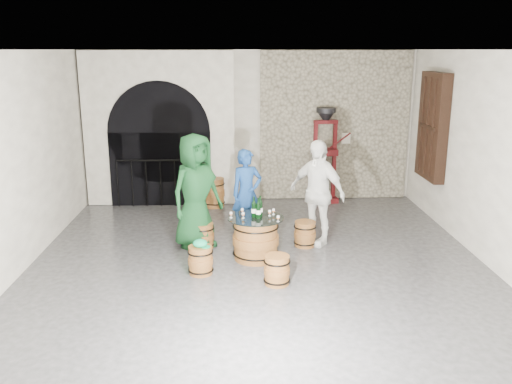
{
  "coord_description": "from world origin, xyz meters",
  "views": [
    {
      "loc": [
        -0.32,
        -7.63,
        3.21
      ],
      "look_at": [
        -0.01,
        0.52,
        1.05
      ],
      "focal_mm": 38.0,
      "sensor_mm": 36.0,
      "label": 1
    }
  ],
  "objects_px": {
    "barrel_stool_left": "(203,236)",
    "wine_bottle_left": "(254,209)",
    "barrel_stool_far": "(248,226)",
    "person_white": "(317,193)",
    "wine_bottle_center": "(258,210)",
    "side_barrel": "(214,193)",
    "barrel_stool_right": "(305,234)",
    "person_blue": "(247,193)",
    "barrel_table": "(256,238)",
    "person_green": "(196,191)",
    "barrel_stool_near_left": "(201,260)",
    "corking_press": "(325,148)",
    "barrel_stool_near_right": "(277,270)",
    "wine_bottle_right": "(260,208)"
  },
  "relations": [
    {
      "from": "barrel_stool_near_left",
      "to": "person_white",
      "type": "height_order",
      "value": "person_white"
    },
    {
      "from": "barrel_stool_right",
      "to": "wine_bottle_center",
      "type": "bearing_deg",
      "value": -143.73
    },
    {
      "from": "person_green",
      "to": "barrel_stool_far",
      "type": "bearing_deg",
      "value": -16.84
    },
    {
      "from": "wine_bottle_center",
      "to": "side_barrel",
      "type": "bearing_deg",
      "value": 105.0
    },
    {
      "from": "wine_bottle_center",
      "to": "corking_press",
      "type": "distance_m",
      "value": 3.68
    },
    {
      "from": "person_white",
      "to": "barrel_table",
      "type": "bearing_deg",
      "value": -105.82
    },
    {
      "from": "barrel_stool_far",
      "to": "person_green",
      "type": "distance_m",
      "value": 1.21
    },
    {
      "from": "barrel_stool_near_left",
      "to": "side_barrel",
      "type": "relative_size",
      "value": 0.7
    },
    {
      "from": "barrel_stool_left",
      "to": "wine_bottle_left",
      "type": "xyz_separation_m",
      "value": [
        0.83,
        -0.5,
        0.6
      ]
    },
    {
      "from": "barrel_stool_right",
      "to": "wine_bottle_center",
      "type": "relative_size",
      "value": 1.31
    },
    {
      "from": "barrel_stool_near_right",
      "to": "wine_bottle_center",
      "type": "bearing_deg",
      "value": 103.53
    },
    {
      "from": "barrel_stool_near_right",
      "to": "side_barrel",
      "type": "distance_m",
      "value": 4.06
    },
    {
      "from": "barrel_stool_far",
      "to": "barrel_stool_right",
      "type": "distance_m",
      "value": 1.05
    },
    {
      "from": "person_blue",
      "to": "wine_bottle_right",
      "type": "xyz_separation_m",
      "value": [
        0.19,
        -1.06,
        0.04
      ]
    },
    {
      "from": "barrel_table",
      "to": "barrel_stool_left",
      "type": "distance_m",
      "value": 1.01
    },
    {
      "from": "barrel_stool_left",
      "to": "side_barrel",
      "type": "height_order",
      "value": "side_barrel"
    },
    {
      "from": "person_blue",
      "to": "wine_bottle_left",
      "type": "relative_size",
      "value": 4.75
    },
    {
      "from": "person_blue",
      "to": "wine_bottle_left",
      "type": "bearing_deg",
      "value": -107.46
    },
    {
      "from": "barrel_stool_far",
      "to": "person_white",
      "type": "bearing_deg",
      "value": -15.86
    },
    {
      "from": "person_green",
      "to": "wine_bottle_left",
      "type": "xyz_separation_m",
      "value": [
        0.93,
        -0.56,
        -0.14
      ]
    },
    {
      "from": "barrel_table",
      "to": "barrel_stool_near_left",
      "type": "height_order",
      "value": "barrel_table"
    },
    {
      "from": "barrel_table",
      "to": "barrel_stool_right",
      "type": "distance_m",
      "value": 1.01
    },
    {
      "from": "corking_press",
      "to": "barrel_stool_near_left",
      "type": "bearing_deg",
      "value": -130.22
    },
    {
      "from": "barrel_stool_left",
      "to": "person_white",
      "type": "bearing_deg",
      "value": 4.52
    },
    {
      "from": "wine_bottle_center",
      "to": "corking_press",
      "type": "height_order",
      "value": "corking_press"
    },
    {
      "from": "barrel_stool_near_right",
      "to": "corking_press",
      "type": "xyz_separation_m",
      "value": [
        1.33,
        4.24,
        0.97
      ]
    },
    {
      "from": "barrel_stool_far",
      "to": "person_white",
      "type": "distance_m",
      "value": 1.37
    },
    {
      "from": "wine_bottle_center",
      "to": "wine_bottle_right",
      "type": "xyz_separation_m",
      "value": [
        0.03,
        0.12,
        0.0
      ]
    },
    {
      "from": "person_white",
      "to": "wine_bottle_right",
      "type": "distance_m",
      "value": 1.15
    },
    {
      "from": "barrel_stool_far",
      "to": "person_white",
      "type": "xyz_separation_m",
      "value": [
        1.15,
        -0.33,
        0.68
      ]
    },
    {
      "from": "person_green",
      "to": "corking_press",
      "type": "bearing_deg",
      "value": 3.9
    },
    {
      "from": "barrel_stool_far",
      "to": "person_green",
      "type": "xyz_separation_m",
      "value": [
        -0.86,
        -0.41,
        0.74
      ]
    },
    {
      "from": "barrel_stool_right",
      "to": "barrel_stool_near_left",
      "type": "xyz_separation_m",
      "value": [
        -1.68,
        -1.11,
        0.0
      ]
    },
    {
      "from": "wine_bottle_left",
      "to": "side_barrel",
      "type": "height_order",
      "value": "wine_bottle_left"
    },
    {
      "from": "wine_bottle_center",
      "to": "corking_press",
      "type": "relative_size",
      "value": 0.16
    },
    {
      "from": "barrel_stool_near_left",
      "to": "person_blue",
      "type": "height_order",
      "value": "person_blue"
    },
    {
      "from": "barrel_stool_left",
      "to": "wine_bottle_left",
      "type": "relative_size",
      "value": 1.31
    },
    {
      "from": "barrel_stool_left",
      "to": "barrel_stool_near_left",
      "type": "bearing_deg",
      "value": -88.65
    },
    {
      "from": "barrel_stool_near_left",
      "to": "person_green",
      "type": "relative_size",
      "value": 0.22
    },
    {
      "from": "barrel_stool_right",
      "to": "wine_bottle_left",
      "type": "xyz_separation_m",
      "value": [
        -0.87,
        -0.52,
        0.6
      ]
    },
    {
      "from": "person_white",
      "to": "side_barrel",
      "type": "bearing_deg",
      "value": 169.73
    },
    {
      "from": "side_barrel",
      "to": "person_blue",
      "type": "bearing_deg",
      "value": -70.34
    },
    {
      "from": "barrel_stool_near_right",
      "to": "person_green",
      "type": "distance_m",
      "value": 2.11
    },
    {
      "from": "barrel_stool_right",
      "to": "person_blue",
      "type": "height_order",
      "value": "person_blue"
    },
    {
      "from": "barrel_stool_near_right",
      "to": "barrel_stool_near_left",
      "type": "relative_size",
      "value": 1.0
    },
    {
      "from": "side_barrel",
      "to": "barrel_stool_far",
      "type": "bearing_deg",
      "value": -71.23
    },
    {
      "from": "barrel_stool_left",
      "to": "side_barrel",
      "type": "distance_m",
      "value": 2.44
    },
    {
      "from": "side_barrel",
      "to": "wine_bottle_left",
      "type": "bearing_deg",
      "value": -75.86
    },
    {
      "from": "barrel_stool_near_left",
      "to": "wine_bottle_left",
      "type": "relative_size",
      "value": 1.31
    },
    {
      "from": "person_white",
      "to": "barrel_stool_right",
      "type": "bearing_deg",
      "value": -105.82
    }
  ]
}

